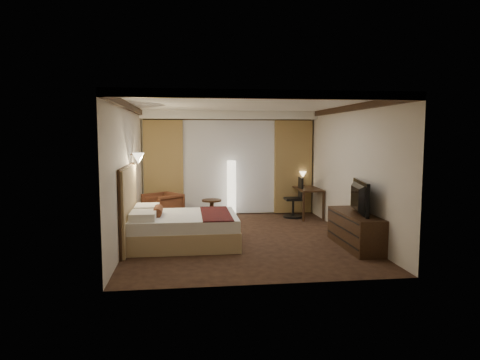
{
  "coord_description": "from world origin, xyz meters",
  "views": [
    {
      "loc": [
        -1.11,
        -8.48,
        2.09
      ],
      "look_at": [
        0.0,
        0.4,
        1.15
      ],
      "focal_mm": 32.0,
      "sensor_mm": 36.0,
      "label": 1
    }
  ],
  "objects": [
    {
      "name": "bed",
      "position": [
        -1.18,
        -0.38,
        0.3
      ],
      "size": [
        2.03,
        1.58,
        0.59
      ],
      "primitive_type": null,
      "color": "white",
      "rests_on": "floor"
    },
    {
      "name": "armchair",
      "position": [
        -1.7,
        1.86,
        0.39
      ],
      "size": [
        1.02,
        1.03,
        0.77
      ],
      "primitive_type": "imported",
      "rotation": [
        0.0,
        0.0,
        -0.92
      ],
      "color": "#533019",
      "rests_on": "floor"
    },
    {
      "name": "curtain_sheer",
      "position": [
        0.0,
        2.67,
        1.25
      ],
      "size": [
        2.48,
        0.04,
        2.45
      ],
      "primitive_type": "cube",
      "color": "silver",
      "rests_on": "back_wall"
    },
    {
      "name": "right_wall",
      "position": [
        2.25,
        0.0,
        1.35
      ],
      "size": [
        0.02,
        5.5,
        2.7
      ],
      "primitive_type": "cube",
      "color": "beige",
      "rests_on": "floor"
    },
    {
      "name": "floor",
      "position": [
        0.0,
        0.0,
        0.0
      ],
      "size": [
        4.5,
        5.5,
        0.01
      ],
      "primitive_type": "cube",
      "color": "black",
      "rests_on": "ground"
    },
    {
      "name": "office_chair",
      "position": [
        1.57,
        2.01,
        0.51
      ],
      "size": [
        0.51,
        0.51,
        1.03
      ],
      "primitive_type": null,
      "rotation": [
        0.0,
        0.0,
        -0.03
      ],
      "color": "black",
      "rests_on": "floor"
    },
    {
      "name": "side_table",
      "position": [
        -0.52,
        1.82,
        0.26
      ],
      "size": [
        0.48,
        0.48,
        0.53
      ],
      "primitive_type": null,
      "color": "black",
      "rests_on": "floor"
    },
    {
      "name": "curtain_right_drape",
      "position": [
        1.7,
        2.61,
        1.25
      ],
      "size": [
        1.0,
        0.14,
        2.45
      ],
      "primitive_type": "cube",
      "color": "#A27E4A",
      "rests_on": "back_wall"
    },
    {
      "name": "left_wall",
      "position": [
        -2.25,
        0.0,
        1.35
      ],
      "size": [
        0.02,
        5.5,
        2.7
      ],
      "primitive_type": "cube",
      "color": "beige",
      "rests_on": "floor"
    },
    {
      "name": "soffit",
      "position": [
        0.0,
        2.5,
        2.6
      ],
      "size": [
        4.5,
        0.5,
        0.2
      ],
      "primitive_type": "cube",
      "color": "white",
      "rests_on": "ceiling"
    },
    {
      "name": "crown_molding",
      "position": [
        0.0,
        0.0,
        2.64
      ],
      "size": [
        4.5,
        5.5,
        0.12
      ],
      "primitive_type": null,
      "color": "black",
      "rests_on": "ceiling"
    },
    {
      "name": "headboard",
      "position": [
        -2.2,
        -0.38,
        0.75
      ],
      "size": [
        0.12,
        1.88,
        1.5
      ],
      "primitive_type": null,
      "color": "tan",
      "rests_on": "floor"
    },
    {
      "name": "wall_sconce",
      "position": [
        -2.09,
        0.41,
        1.62
      ],
      "size": [
        0.24,
        0.24,
        0.24
      ],
      "primitive_type": null,
      "color": "white",
      "rests_on": "left_wall"
    },
    {
      "name": "floor_lamp",
      "position": [
        0.03,
        2.4,
        0.73
      ],
      "size": [
        0.31,
        0.31,
        1.45
      ],
      "primitive_type": null,
      "color": "white",
      "rests_on": "floor"
    },
    {
      "name": "back_wall",
      "position": [
        0.0,
        2.75,
        1.35
      ],
      "size": [
        4.5,
        0.02,
        2.7
      ],
      "primitive_type": "cube",
      "color": "beige",
      "rests_on": "floor"
    },
    {
      "name": "desk_lamp",
      "position": [
        1.95,
        2.51,
        0.92
      ],
      "size": [
        0.18,
        0.18,
        0.34
      ],
      "primitive_type": null,
      "color": "#FFD899",
      "rests_on": "desk"
    },
    {
      "name": "television",
      "position": [
        1.97,
        -0.96,
        0.98
      ],
      "size": [
        0.85,
        1.24,
        0.15
      ],
      "primitive_type": "imported",
      "rotation": [
        0.0,
        0.0,
        1.39
      ],
      "color": "black",
      "rests_on": "dresser"
    },
    {
      "name": "curtain_left_drape",
      "position": [
        -1.7,
        2.61,
        1.25
      ],
      "size": [
        1.0,
        0.14,
        2.45
      ],
      "primitive_type": "cube",
      "color": "#A27E4A",
      "rests_on": "back_wall"
    },
    {
      "name": "dresser",
      "position": [
        2.0,
        -0.96,
        0.32
      ],
      "size": [
        0.5,
        1.67,
        0.65
      ],
      "primitive_type": null,
      "color": "black",
      "rests_on": "floor"
    },
    {
      "name": "ceiling",
      "position": [
        0.0,
        0.0,
        2.7
      ],
      "size": [
        4.5,
        5.5,
        0.01
      ],
      "primitive_type": "cube",
      "color": "white",
      "rests_on": "back_wall"
    },
    {
      "name": "desk",
      "position": [
        1.95,
        2.06,
        0.38
      ],
      "size": [
        0.55,
        1.2,
        0.75
      ],
      "primitive_type": null,
      "color": "black",
      "rests_on": "floor"
    }
  ]
}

